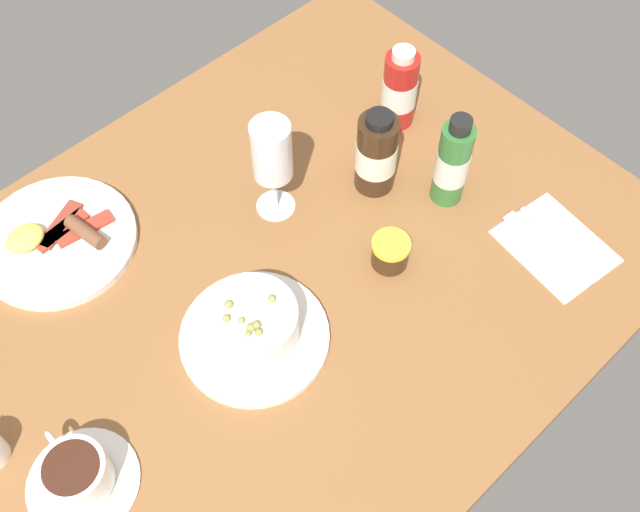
% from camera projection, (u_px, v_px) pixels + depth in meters
% --- Properties ---
extents(ground_plane, '(1.10, 0.84, 0.03)m').
position_uv_depth(ground_plane, '(275.00, 281.00, 1.15)').
color(ground_plane, brown).
extents(porridge_bowl, '(0.21, 0.21, 0.08)m').
position_uv_depth(porridge_bowl, '(253.00, 327.00, 1.05)').
color(porridge_bowl, white).
rests_on(porridge_bowl, ground_plane).
extents(cutlery_setting, '(0.15, 0.17, 0.01)m').
position_uv_depth(cutlery_setting, '(553.00, 243.00, 1.17)').
color(cutlery_setting, white).
rests_on(cutlery_setting, ground_plane).
extents(coffee_cup, '(0.14, 0.14, 0.06)m').
position_uv_depth(coffee_cup, '(78.00, 476.00, 0.95)').
color(coffee_cup, white).
rests_on(coffee_cup, ground_plane).
extents(wine_glass, '(0.06, 0.06, 0.18)m').
position_uv_depth(wine_glass, '(272.00, 155.00, 1.11)').
color(wine_glass, white).
rests_on(wine_glass, ground_plane).
extents(jam_jar, '(0.06, 0.06, 0.05)m').
position_uv_depth(jam_jar, '(390.00, 252.00, 1.13)').
color(jam_jar, '#3C2512').
rests_on(jam_jar, ground_plane).
extents(sauce_bottle_brown, '(0.06, 0.06, 0.15)m').
position_uv_depth(sauce_bottle_brown, '(376.00, 153.00, 1.18)').
color(sauce_bottle_brown, '#382314').
rests_on(sauce_bottle_brown, ground_plane).
extents(sauce_bottle_green, '(0.05, 0.05, 0.17)m').
position_uv_depth(sauce_bottle_green, '(452.00, 163.00, 1.16)').
color(sauce_bottle_green, '#337233').
rests_on(sauce_bottle_green, ground_plane).
extents(sauce_bottle_red, '(0.06, 0.06, 0.15)m').
position_uv_depth(sauce_bottle_red, '(400.00, 89.00, 1.25)').
color(sauce_bottle_red, '#B21E19').
rests_on(sauce_bottle_red, ground_plane).
extents(breakfast_plate, '(0.24, 0.24, 0.04)m').
position_uv_depth(breakfast_plate, '(57.00, 240.00, 1.16)').
color(breakfast_plate, white).
rests_on(breakfast_plate, ground_plane).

